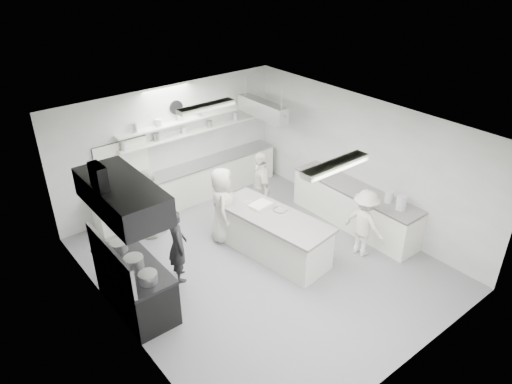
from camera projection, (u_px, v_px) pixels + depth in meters
floor at (261, 263)px, 9.98m from camera, size 6.00×7.00×0.02m
ceiling at (262, 128)px, 8.52m from camera, size 6.00×7.00×0.02m
wall_back at (171, 146)px, 11.64m from camera, size 6.00×0.04×3.00m
wall_front at (414, 295)px, 6.86m from camera, size 6.00×0.04×3.00m
wall_left at (117, 259)px, 7.61m from camera, size 0.04×7.00×3.00m
wall_right at (362, 160)px, 10.90m from camera, size 0.04×7.00×3.00m
stove at (136, 287)px, 8.60m from camera, size 0.80×1.80×0.90m
exhaust_hood at (122, 196)px, 7.69m from camera, size 0.85×2.00×0.50m
back_counter at (191, 184)px, 12.10m from camera, size 5.00×0.60×0.92m
shelf_lower at (197, 131)px, 11.82m from camera, size 4.20×0.26×0.04m
shelf_upper at (197, 118)px, 11.65m from camera, size 4.20×0.26×0.04m
pass_through_window at (122, 162)px, 10.94m from camera, size 1.30×0.04×1.00m
wall_clock at (176, 107)px, 11.27m from camera, size 0.32×0.05×0.32m
right_counter at (354, 207)px, 11.06m from camera, size 0.74×3.30×0.94m
pot_rack at (262, 109)px, 11.60m from camera, size 0.30×1.60×0.40m
light_fixture_front at (335, 165)px, 7.33m from camera, size 1.30×0.25×0.10m
light_fixture_rear at (206, 107)px, 9.79m from camera, size 1.30×0.25×0.10m
prep_island at (273, 236)px, 10.05m from camera, size 1.25×2.58×0.91m
stove_pot at (134, 263)px, 8.27m from camera, size 0.34×0.34×0.25m
cook_stove at (178, 245)px, 9.19m from camera, size 0.54×0.66×1.55m
cook_back at (148, 204)px, 10.49m from camera, size 0.99×0.90×1.65m
cook_island_left at (222, 205)px, 10.37m from camera, size 0.93×1.01×1.74m
cook_island_right at (261, 187)px, 11.10m from camera, size 0.84×1.11×1.75m
cook_right at (365, 223)px, 9.91m from camera, size 0.64×1.02×1.53m
bowl_island_a at (280, 211)px, 10.00m from camera, size 0.35×0.35×0.07m
bowl_island_b at (248, 204)px, 10.25m from camera, size 0.23×0.23×0.07m
bowl_right at (364, 197)px, 10.47m from camera, size 0.27×0.27×0.05m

